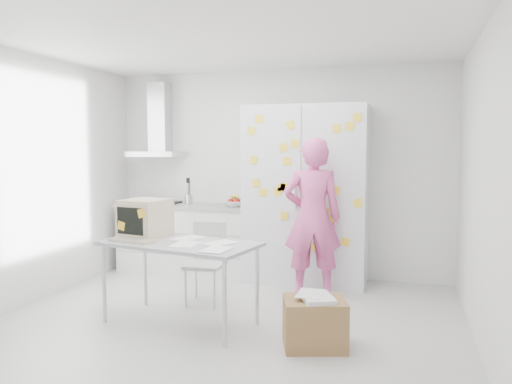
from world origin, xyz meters
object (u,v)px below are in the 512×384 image
(desk, at_px, (157,229))
(cardboard_box, at_px, (315,322))
(person, at_px, (312,218))
(chair, at_px, (207,257))

(desk, relative_size, cardboard_box, 2.56)
(desk, xyz_separation_m, cardboard_box, (1.62, -0.28, -0.67))
(desk, distance_m, cardboard_box, 1.77)
(person, xyz_separation_m, chair, (-1.06, -0.56, -0.40))
(person, bearing_deg, chair, 13.24)
(desk, distance_m, chair, 0.78)
(desk, height_order, cardboard_box, desk)
(cardboard_box, bearing_deg, desk, 170.16)
(desk, xyz_separation_m, chair, (0.27, 0.62, -0.39))
(person, height_order, desk, person)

